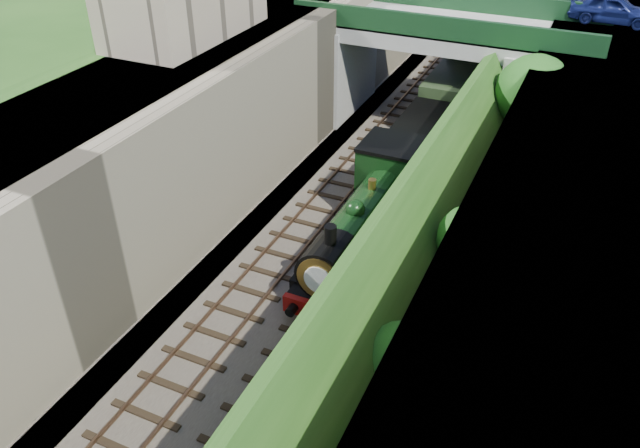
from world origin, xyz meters
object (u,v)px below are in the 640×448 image
(road_bridge, at_px, (455,62))
(tender, at_px, (421,151))
(locomotive, at_px, (369,220))
(tree, at_px, (536,95))
(car_blue, at_px, (613,9))

(road_bridge, xyz_separation_m, tender, (0.26, -6.51, -2.46))
(locomotive, bearing_deg, tree, 62.94)
(road_bridge, distance_m, tender, 6.96)
(road_bridge, distance_m, car_blue, 8.50)
(road_bridge, height_order, car_blue, car_blue)
(tree, xyz_separation_m, locomotive, (-4.71, -9.23, -2.75))
(car_blue, distance_m, tender, 13.16)
(car_blue, distance_m, locomotive, 19.18)
(tender, bearing_deg, tree, 21.57)
(tree, bearing_deg, locomotive, -117.06)
(road_bridge, bearing_deg, tender, -87.75)
(tender, bearing_deg, road_bridge, 92.25)
(road_bridge, bearing_deg, locomotive, -88.94)
(locomotive, bearing_deg, tender, 90.00)
(locomotive, bearing_deg, road_bridge, 91.06)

